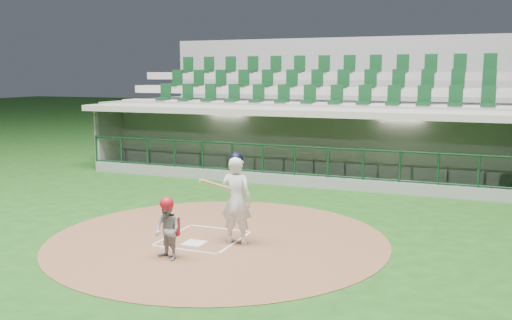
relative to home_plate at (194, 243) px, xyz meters
The scene contains 8 objects.
ground 0.70m from the home_plate, 90.00° to the left, with size 120.00×120.00×0.00m, color #184413.
dirt_circle 0.58m from the home_plate, 59.04° to the left, with size 7.20×7.20×0.01m, color brown.
home_plate is the anchor object (origin of this frame).
batter_box_chalk 0.40m from the home_plate, 90.00° to the left, with size 1.55×1.80×0.01m.
dugout_structure 8.57m from the home_plate, 88.75° to the left, with size 16.40×3.70×3.00m.
seating_deck 11.69m from the home_plate, 90.00° to the left, with size 17.00×6.72×5.15m.
batter 1.28m from the home_plate, 23.78° to the left, with size 0.88×0.87×1.91m.
catcher 1.21m from the home_plate, 89.76° to the right, with size 0.67×0.60×1.21m.
Camera 1 is at (5.42, -10.77, 3.48)m, focal length 40.00 mm.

